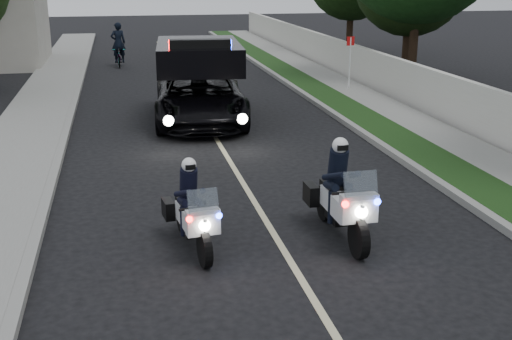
{
  "coord_description": "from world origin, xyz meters",
  "views": [
    {
      "loc": [
        -2.52,
        -7.96,
        4.53
      ],
      "look_at": [
        -0.18,
        3.21,
        1.0
      ],
      "focal_mm": 45.95,
      "sensor_mm": 36.0,
      "label": 1
    }
  ],
  "objects": [
    {
      "name": "lane_marking",
      "position": [
        0.0,
        10.0,
        0.0
      ],
      "size": [
        0.12,
        50.0,
        0.01
      ],
      "primitive_type": "cube",
      "color": "#BFB78C",
      "rests_on": "ground"
    },
    {
      "name": "property_wall",
      "position": [
        7.1,
        10.0,
        0.75
      ],
      "size": [
        0.22,
        60.0,
        1.5
      ],
      "primitive_type": "cube",
      "color": "beige",
      "rests_on": "ground"
    },
    {
      "name": "curb_left",
      "position": [
        -4.1,
        10.0,
        0.07
      ],
      "size": [
        0.2,
        60.0,
        0.15
      ],
      "primitive_type": "cube",
      "color": "gray",
      "rests_on": "ground"
    },
    {
      "name": "grass_verge",
      "position": [
        4.8,
        10.0,
        0.08
      ],
      "size": [
        1.2,
        60.0,
        0.16
      ],
      "primitive_type": "cube",
      "color": "#193814",
      "rests_on": "ground"
    },
    {
      "name": "sidewalk_right",
      "position": [
        6.1,
        10.0,
        0.08
      ],
      "size": [
        1.4,
        60.0,
        0.16
      ],
      "primitive_type": "cube",
      "color": "gray",
      "rests_on": "ground"
    },
    {
      "name": "sign_post",
      "position": [
        6.0,
        15.52,
        0.0
      ],
      "size": [
        0.41,
        0.41,
        2.16
      ],
      "primitive_type": null,
      "rotation": [
        0.0,
        0.0,
        0.25
      ],
      "color": "#A30B1B",
      "rests_on": "ground"
    },
    {
      "name": "tree_right_c",
      "position": [
        9.64,
        18.55,
        0.0
      ],
      "size": [
        5.73,
        5.73,
        8.0
      ],
      "primitive_type": null,
      "rotation": [
        0.0,
        0.0,
        -0.22
      ],
      "color": "black",
      "rests_on": "ground"
    },
    {
      "name": "tree_right_e",
      "position": [
        10.06,
        26.94,
        0.0
      ],
      "size": [
        5.34,
        5.34,
        8.15
      ],
      "primitive_type": null,
      "rotation": [
        0.0,
        0.0,
        0.1
      ],
      "color": "#193511",
      "rests_on": "ground"
    },
    {
      "name": "bicycle",
      "position": [
        -2.48,
        24.18,
        0.0
      ],
      "size": [
        0.63,
        1.71,
        0.89
      ],
      "primitive_type": "imported",
      "rotation": [
        0.0,
        0.0,
        0.02
      ],
      "color": "black",
      "rests_on": "ground"
    },
    {
      "name": "ground",
      "position": [
        0.0,
        0.0,
        0.0
      ],
      "size": [
        120.0,
        120.0,
        0.0
      ],
      "primitive_type": "plane",
      "color": "black",
      "rests_on": "ground"
    },
    {
      "name": "sidewalk_left",
      "position": [
        -5.2,
        10.0,
        0.08
      ],
      "size": [
        2.0,
        60.0,
        0.16
      ],
      "primitive_type": "cube",
      "color": "gray",
      "rests_on": "ground"
    },
    {
      "name": "police_moto_left",
      "position": [
        -1.47,
        2.24,
        0.0
      ],
      "size": [
        0.87,
        1.9,
        1.55
      ],
      "primitive_type": null,
      "rotation": [
        0.0,
        0.0,
        0.13
      ],
      "color": "silver",
      "rests_on": "ground"
    },
    {
      "name": "police_moto_right",
      "position": [
        1.11,
        2.18,
        0.0
      ],
      "size": [
        0.76,
        2.1,
        1.77
      ],
      "primitive_type": null,
      "rotation": [
        0.0,
        0.0,
        0.01
      ],
      "color": "silver",
      "rests_on": "ground"
    },
    {
      "name": "cyclist",
      "position": [
        -2.48,
        24.18,
        0.0
      ],
      "size": [
        0.74,
        0.54,
        1.89
      ],
      "primitive_type": "imported",
      "rotation": [
        0.0,
        0.0,
        3.28
      ],
      "color": "black",
      "rests_on": "ground"
    },
    {
      "name": "tree_right_d",
      "position": [
        9.43,
        17.43,
        0.0
      ],
      "size": [
        6.72,
        6.72,
        10.77
      ],
      "primitive_type": null,
      "rotation": [
        0.0,
        0.0,
        -0.04
      ],
      "color": "#194316",
      "rests_on": "ground"
    },
    {
      "name": "police_suv",
      "position": [
        -0.15,
        11.69,
        0.0
      ],
      "size": [
        3.13,
        5.96,
        2.8
      ],
      "primitive_type": "imported",
      "rotation": [
        0.0,
        0.0,
        -0.08
      ],
      "color": "black",
      "rests_on": "ground"
    },
    {
      "name": "curb_right",
      "position": [
        4.1,
        10.0,
        0.07
      ],
      "size": [
        0.2,
        60.0,
        0.15
      ],
      "primitive_type": "cube",
      "color": "gray",
      "rests_on": "ground"
    }
  ]
}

